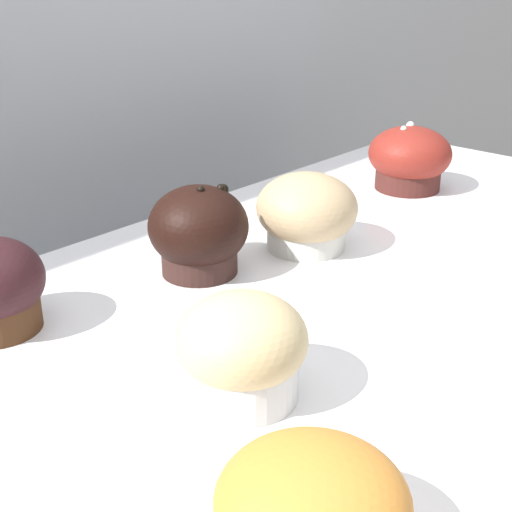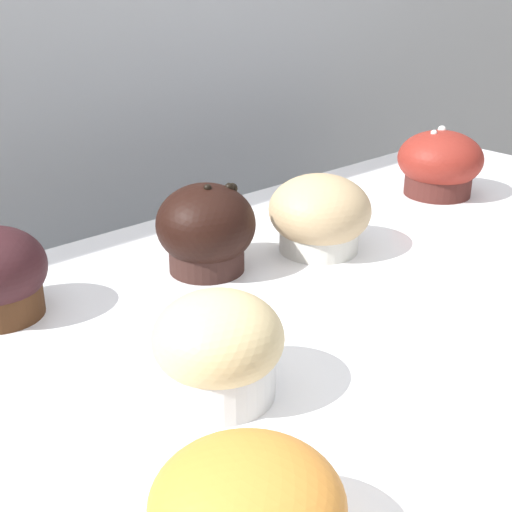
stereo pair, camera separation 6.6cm
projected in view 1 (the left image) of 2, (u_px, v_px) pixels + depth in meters
name	position (u px, v px, depth m)	size (l,w,h in m)	color
wall_back	(71.00, 170.00, 1.11)	(3.20, 0.10, 1.80)	#B2B7BC
muffin_back_left	(307.00, 213.00, 0.78)	(0.11, 0.11, 0.09)	silver
muffin_back_right	(242.00, 349.00, 0.52)	(0.10, 0.10, 0.08)	white
muffin_front_left	(312.00, 510.00, 0.38)	(0.11, 0.11, 0.07)	#C5803A
muffin_front_right	(409.00, 159.00, 0.98)	(0.11, 0.11, 0.09)	#481F1B
muffin_back_center	(199.00, 232.00, 0.72)	(0.10, 0.10, 0.10)	#361F1B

